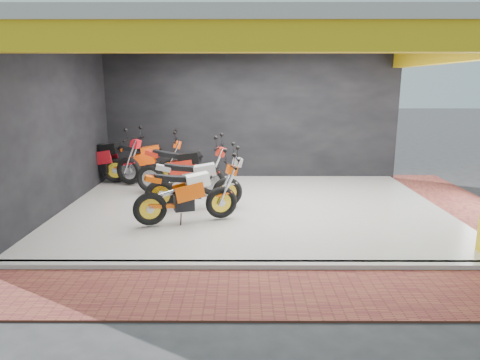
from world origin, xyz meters
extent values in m
plane|color=#2D2D30|center=(0.00, 0.00, 0.00)|extent=(80.00, 80.00, 0.00)
cube|color=white|center=(0.00, 2.00, 0.05)|extent=(8.00, 6.00, 0.10)
cube|color=beige|center=(0.00, 2.00, 3.60)|extent=(8.40, 6.40, 0.20)
cube|color=black|center=(0.00, 5.10, 1.75)|extent=(8.20, 0.20, 3.50)
cube|color=black|center=(-4.10, 2.00, 1.75)|extent=(0.20, 6.20, 3.50)
cube|color=yellow|center=(0.00, -1.00, 3.30)|extent=(8.40, 0.30, 0.40)
cube|color=yellow|center=(4.00, 2.00, 3.30)|extent=(0.30, 6.40, 0.40)
cube|color=white|center=(0.00, -1.02, 0.05)|extent=(8.00, 0.20, 0.10)
cube|color=brown|center=(0.00, -1.80, 0.01)|extent=(9.00, 1.40, 0.03)
cube|color=brown|center=(4.80, 2.00, 0.01)|extent=(1.40, 7.00, 0.03)
camera|label=1|loc=(-0.24, -6.94, 2.71)|focal=32.00mm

